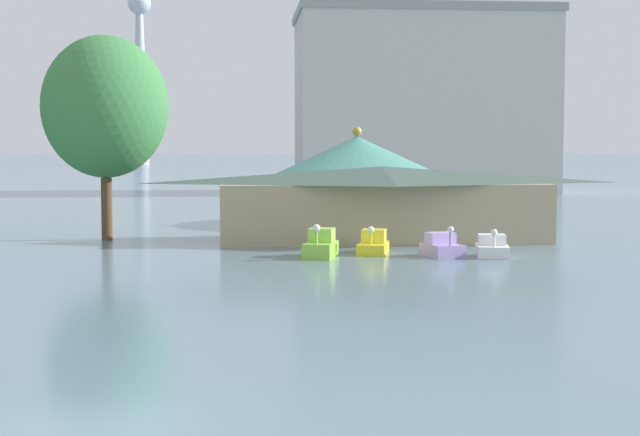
# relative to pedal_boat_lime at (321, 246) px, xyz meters

# --- Properties ---
(ground_plane) EXTENTS (2000.00, 2000.00, 0.00)m
(ground_plane) POSITION_rel_pedal_boat_lime_xyz_m (-6.99, -29.62, -0.59)
(ground_plane) COLOR slate
(pedal_boat_lime) EXTENTS (2.13, 3.08, 1.80)m
(pedal_boat_lime) POSITION_rel_pedal_boat_lime_xyz_m (0.00, 0.00, 0.00)
(pedal_boat_lime) COLOR #8CCC3F
(pedal_boat_lime) RESTS_ON ground
(pedal_boat_yellow) EXTENTS (2.13, 3.20, 1.55)m
(pedal_boat_yellow) POSITION_rel_pedal_boat_lime_xyz_m (2.94, 1.54, -0.09)
(pedal_boat_yellow) COLOR yellow
(pedal_boat_yellow) RESTS_ON ground
(pedal_boat_lavender) EXTENTS (2.08, 2.58, 1.64)m
(pedal_boat_lavender) POSITION_rel_pedal_boat_lime_xyz_m (6.29, -0.16, -0.10)
(pedal_boat_lavender) COLOR #B299D8
(pedal_boat_lavender) RESTS_ON ground
(pedal_boat_white) EXTENTS (1.99, 2.58, 1.53)m
(pedal_boat_white) POSITION_rel_pedal_boat_lime_xyz_m (8.79, -0.67, -0.13)
(pedal_boat_white) COLOR white
(pedal_boat_white) RESTS_ON ground
(boathouse) EXTENTS (20.87, 7.87, 4.49)m
(boathouse) POSITION_rel_pedal_boat_lime_xyz_m (4.43, 8.42, 1.74)
(boathouse) COLOR tan
(boathouse) RESTS_ON ground
(green_roof_pavilion) EXTENTS (12.55, 12.55, 7.14)m
(green_roof_pavilion) POSITION_rel_pedal_boat_lime_xyz_m (4.45, 20.93, 3.13)
(green_roof_pavilion) COLOR brown
(green_roof_pavilion) RESTS_ON ground
(shoreline_tree_mid) EXTENTS (7.60, 7.60, 12.38)m
(shoreline_tree_mid) POSITION_rel_pedal_boat_lime_xyz_m (-12.21, 10.32, 7.47)
(shoreline_tree_mid) COLOR brown
(shoreline_tree_mid) RESTS_ON ground
(background_building_block) EXTENTS (31.67, 17.87, 22.74)m
(background_building_block) POSITION_rel_pedal_boat_lime_xyz_m (18.80, 71.02, 10.80)
(background_building_block) COLOR beige
(background_building_block) RESTS_ON ground
(distant_broadcast_tower) EXTENTS (7.65, 7.65, 132.32)m
(distant_broadcast_tower) POSITION_rel_pedal_boat_lime_xyz_m (-36.66, 271.44, 47.51)
(distant_broadcast_tower) COLOR #B7BCC6
(distant_broadcast_tower) RESTS_ON ground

